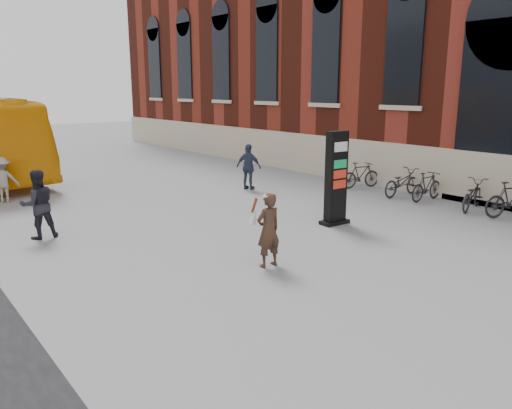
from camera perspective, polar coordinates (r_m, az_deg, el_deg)
ground at (r=10.97m, az=2.59°, el=-7.50°), size 100.00×100.00×0.00m
info_pylon at (r=14.49m, az=9.13°, el=2.97°), size 0.88×0.47×2.70m
woman at (r=10.94m, az=1.38°, el=-2.83°), size 0.63×0.57×1.67m
pedestrian_a at (r=14.20m, az=-23.66°, el=0.01°), size 0.90×0.71×1.82m
pedestrian_b at (r=19.35m, az=-26.94°, el=2.54°), size 1.13×0.83×1.57m
pedestrian_c at (r=19.45m, az=-0.83°, el=4.32°), size 0.83×1.12×1.77m
bike_3 at (r=17.11m, az=27.15°, el=0.54°), size 1.93×1.20×1.12m
bike_4 at (r=17.66m, az=23.47°, el=1.03°), size 1.98×1.07×0.99m
bike_5 at (r=18.49m, az=18.93°, el=1.98°), size 1.72×0.49×1.03m
bike_6 at (r=19.07m, az=16.31°, el=2.45°), size 1.92×0.68×1.01m
bike_7 at (r=20.24m, az=11.87°, el=3.32°), size 1.79×0.93×1.03m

